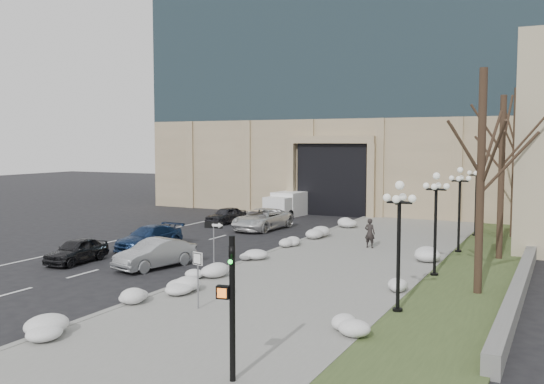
{
  "coord_description": "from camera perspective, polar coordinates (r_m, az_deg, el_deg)",
  "views": [
    {
      "loc": [
        13.64,
        -14.97,
        6.12
      ],
      "look_at": [
        -0.34,
        13.38,
        3.5
      ],
      "focal_mm": 40.0,
      "sensor_mm": 36.0,
      "label": 1
    }
  ],
  "objects": [
    {
      "name": "stone_wall",
      "position": [
        31.55,
        22.94,
        -6.18
      ],
      "size": [
        0.5,
        30.0,
        0.7
      ],
      "primitive_type": "cube",
      "color": "slate",
      "rests_on": "ground"
    },
    {
      "name": "tree_far",
      "position": [
        41.09,
        21.93,
        4.44
      ],
      "size": [
        3.2,
        3.2,
        9.5
      ],
      "color": "black",
      "rests_on": "ground"
    },
    {
      "name": "tree_near",
      "position": [
        25.17,
        19.12,
        3.81
      ],
      "size": [
        3.2,
        3.2,
        9.0
      ],
      "color": "black",
      "rests_on": "ground"
    },
    {
      "name": "snow_clump_a",
      "position": [
        20.33,
        -20.05,
        -12.2
      ],
      "size": [
        1.1,
        1.6,
        0.36
      ],
      "primitive_type": "ellipsoid",
      "color": "white",
      "rests_on": "sidewalk"
    },
    {
      "name": "grass_strip",
      "position": [
        29.83,
        18.82,
        -7.26
      ],
      "size": [
        4.0,
        40.0,
        0.1
      ],
      "primitive_type": "cube",
      "color": "#3A4B25",
      "rests_on": "ground"
    },
    {
      "name": "snow_clump_d",
      "position": [
        31.11,
        -1.51,
        -6.05
      ],
      "size": [
        1.1,
        1.6,
        0.36
      ],
      "primitive_type": "ellipsoid",
      "color": "white",
      "rests_on": "sidewalk"
    },
    {
      "name": "car_b",
      "position": [
        30.11,
        -10.95,
        -5.73
      ],
      "size": [
        2.41,
        4.46,
        1.39
      ],
      "primitive_type": "imported",
      "rotation": [
        0.0,
        0.0,
        -0.23
      ],
      "color": "#94979A",
      "rests_on": "ground"
    },
    {
      "name": "lamppost_c",
      "position": [
        34.52,
        17.24,
        -0.54
      ],
      "size": [
        1.18,
        1.18,
        4.76
      ],
      "color": "black",
      "rests_on": "ground"
    },
    {
      "name": "keep_sign",
      "position": [
        22.08,
        -7.0,
        -7.12
      ],
      "size": [
        0.46,
        0.15,
        2.17
      ],
      "rotation": [
        0.0,
        0.0,
        -0.23
      ],
      "color": "slate",
      "rests_on": "ground"
    },
    {
      "name": "curb",
      "position": [
        33.02,
        -0.56,
        -5.82
      ],
      "size": [
        0.3,
        40.0,
        0.14
      ],
      "primitive_type": "cube",
      "color": "gray",
      "rests_on": "ground"
    },
    {
      "name": "traffic_signal",
      "position": [
        15.42,
        -3.88,
        -11.2
      ],
      "size": [
        0.65,
        0.87,
        3.81
      ],
      "rotation": [
        0.0,
        0.0,
        0.2
      ],
      "color": "black",
      "rests_on": "ground"
    },
    {
      "name": "car_d",
      "position": [
        42.26,
        -0.93,
        -2.58
      ],
      "size": [
        2.84,
        5.48,
        1.48
      ],
      "primitive_type": "imported",
      "rotation": [
        0.0,
        0.0,
        -0.08
      ],
      "color": "silver",
      "rests_on": "ground"
    },
    {
      "name": "one_way_sign",
      "position": [
        27.82,
        -5.24,
        -3.71
      ],
      "size": [
        0.93,
        0.27,
        2.47
      ],
      "rotation": [
        0.0,
        0.0,
        0.17
      ],
      "color": "slate",
      "rests_on": "ground"
    },
    {
      "name": "snow_clump_h",
      "position": [
        19.53,
        7.46,
        -12.64
      ],
      "size": [
        1.1,
        1.6,
        0.36
      ],
      "primitive_type": "ellipsoid",
      "color": "white",
      "rests_on": "sidewalk"
    },
    {
      "name": "lamppost_b",
      "position": [
        28.15,
        15.16,
        -1.64
      ],
      "size": [
        1.18,
        1.18,
        4.76
      ],
      "color": "black",
      "rests_on": "ground"
    },
    {
      "name": "lamppost_d",
      "position": [
        40.94,
        18.67,
        0.22
      ],
      "size": [
        1.18,
        1.18,
        4.76
      ],
      "color": "black",
      "rests_on": "ground"
    },
    {
      "name": "snow_clump_c",
      "position": [
        27.11,
        -6.3,
        -7.69
      ],
      "size": [
        1.1,
        1.6,
        0.36
      ],
      "primitive_type": "ellipsoid",
      "color": "white",
      "rests_on": "sidewalk"
    },
    {
      "name": "box_truck",
      "position": [
        50.88,
        1.95,
        -1.09
      ],
      "size": [
        2.65,
        6.34,
        1.96
      ],
      "rotation": [
        0.0,
        0.0,
        -0.09
      ],
      "color": "white",
      "rests_on": "ground"
    },
    {
      "name": "snow_clump_i",
      "position": [
        25.01,
        11.1,
        -8.81
      ],
      "size": [
        1.1,
        1.6,
        0.36
      ],
      "primitive_type": "ellipsoid",
      "color": "white",
      "rests_on": "sidewalk"
    },
    {
      "name": "snow_clump_b",
      "position": [
        23.62,
        -12.56,
        -9.64
      ],
      "size": [
        1.1,
        1.6,
        0.36
      ],
      "primitive_type": "ellipsoid",
      "color": "white",
      "rests_on": "sidewalk"
    },
    {
      "name": "car_a",
      "position": [
        32.35,
        -17.92,
        -5.26
      ],
      "size": [
        1.69,
        3.78,
        1.26
      ],
      "primitive_type": "imported",
      "rotation": [
        0.0,
        0.0,
        0.05
      ],
      "color": "black",
      "rests_on": "ground"
    },
    {
      "name": "pedestrian",
      "position": [
        34.85,
        9.19,
        -3.84
      ],
      "size": [
        0.65,
        0.46,
        1.68
      ],
      "primitive_type": "imported",
      "rotation": [
        0.0,
        0.0,
        3.04
      ],
      "color": "black",
      "rests_on": "sidewalk"
    },
    {
      "name": "ground",
      "position": [
        21.16,
        -15.75,
        -12.26
      ],
      "size": [
        160.0,
        160.0,
        0.0
      ],
      "primitive_type": "plane",
      "color": "black",
      "rests_on": "ground"
    },
    {
      "name": "snow_clump_g",
      "position": [
        42.99,
        7.0,
        -3.08
      ],
      "size": [
        1.1,
        1.6,
        0.36
      ],
      "primitive_type": "ellipsoid",
      "color": "white",
      "rests_on": "sidewalk"
    },
    {
      "name": "car_c",
      "position": [
        35.36,
        -11.5,
        -4.23
      ],
      "size": [
        2.19,
        4.69,
        1.33
      ],
      "primitive_type": "imported",
      "rotation": [
        0.0,
        0.0,
        -0.07
      ],
      "color": "navy",
      "rests_on": "ground"
    },
    {
      "name": "lamppost_a",
      "position": [
        21.86,
        11.86,
        -3.38
      ],
      "size": [
        1.18,
        1.18,
        4.76
      ],
      "color": "black",
      "rests_on": "ground"
    },
    {
      "name": "snow_clump_j",
      "position": [
        31.55,
        14.75,
        -6.05
      ],
      "size": [
        1.1,
        1.6,
        0.36
      ],
      "primitive_type": "ellipsoid",
      "color": "white",
      "rests_on": "sidewalk"
    },
    {
      "name": "snow_clump_f",
      "position": [
        38.29,
        4.07,
        -4.02
      ],
      "size": [
        1.1,
        1.6,
        0.36
      ],
      "primitive_type": "ellipsoid",
      "color": "white",
      "rests_on": "sidewalk"
    },
    {
      "name": "sidewalk",
      "position": [
        31.29,
        6.86,
        -6.46
      ],
      "size": [
        9.0,
        40.0,
        0.12
      ],
      "primitive_type": "cube",
      "color": "gray",
      "rests_on": "ground"
    },
    {
      "name": "snow_clump_k",
      "position": [
        24.82,
        -8.48,
        -8.88
      ],
      "size": [
        1.1,
        1.6,
        0.36
      ],
      "primitive_type": "ellipsoid",
      "color": "white",
      "rests_on": "sidewalk"
    },
    {
      "name": "snow_clump_e",
      "position": [
        35.02,
        2.11,
        -4.83
      ],
      "size": [
        1.1,
        1.6,
        0.36
      ],
      "primitive_type": "ellipsoid",
      "color": "white",
      "rests_on": "sidewalk"
    },
    {
      "name": "office_tower",
      "position": [
        61.86,
        11.51,
        16.19
      ],
      "size": [
        40.0,
        24.7,
        36.0
      ],
      "color": "tan",
      "rests_on": "ground"
    },
    {
      "name": "car_e",
      "position": [
        45.62,
        -4.35,
        -2.2
      ],
      "size": [
        2.1,
        3.84,
        1.24
      ],
      "primitive_type": "imported",
      "rotation": [
        0.0,
        0.0,
        -0.18
      ],
      "color": "#2C2C31",
      "rests_on": "ground"
    },
    {
      "name": "tree_mid",
      "position": [
        33.13,
        20.84,
        3.36
      ],
      "size": [
        3.2,
        3.2,
        8.5
      ],
      "color": "black",
      "rests_on": "ground"
    }
  ]
}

